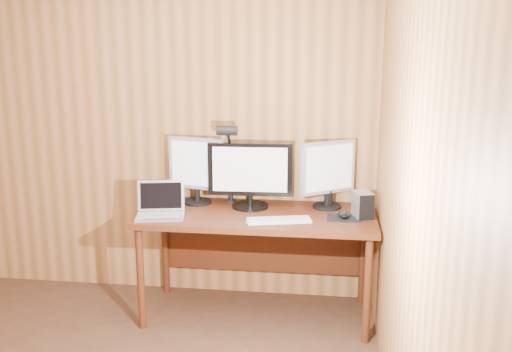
% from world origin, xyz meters
% --- Properties ---
extents(desk, '(1.60, 0.70, 0.75)m').
position_xyz_m(desk, '(0.93, 1.70, 0.63)').
color(desk, '#4B210F').
rests_on(desk, floor).
extents(monitor_center, '(0.59, 0.26, 0.46)m').
position_xyz_m(monitor_center, '(0.87, 1.76, 0.99)').
color(monitor_center, black).
rests_on(monitor_center, desk).
extents(monitor_left, '(0.42, 0.20, 0.48)m').
position_xyz_m(monitor_left, '(0.47, 1.82, 1.01)').
color(monitor_left, black).
rests_on(monitor_left, desk).
extents(monitor_right, '(0.37, 0.26, 0.47)m').
position_xyz_m(monitor_right, '(1.40, 1.82, 1.01)').
color(monitor_right, black).
rests_on(monitor_right, desk).
extents(laptop, '(0.35, 0.30, 0.22)m').
position_xyz_m(laptop, '(0.30, 1.50, 0.81)').
color(laptop, silver).
rests_on(laptop, desk).
extents(keyboard, '(0.43, 0.22, 0.02)m').
position_xyz_m(keyboard, '(1.10, 1.46, 0.76)').
color(keyboard, white).
rests_on(keyboard, desk).
extents(mousepad, '(0.22, 0.18, 0.00)m').
position_xyz_m(mousepad, '(1.51, 1.59, 0.75)').
color(mousepad, black).
rests_on(mousepad, desk).
extents(mouse, '(0.10, 0.13, 0.04)m').
position_xyz_m(mouse, '(1.51, 1.59, 0.77)').
color(mouse, black).
rests_on(mouse, mousepad).
extents(hard_drive, '(0.15, 0.18, 0.17)m').
position_xyz_m(hard_drive, '(1.64, 1.63, 0.84)').
color(hard_drive, silver).
rests_on(hard_drive, desk).
extents(phone, '(0.05, 0.10, 0.01)m').
position_xyz_m(phone, '(0.91, 1.44, 0.76)').
color(phone, silver).
rests_on(phone, desk).
extents(speaker, '(0.05, 0.05, 0.13)m').
position_xyz_m(speaker, '(1.41, 1.83, 0.81)').
color(speaker, black).
rests_on(speaker, desk).
extents(desk_lamp, '(0.14, 0.20, 0.62)m').
position_xyz_m(desk_lamp, '(0.71, 1.80, 1.13)').
color(desk_lamp, black).
rests_on(desk_lamp, desk).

